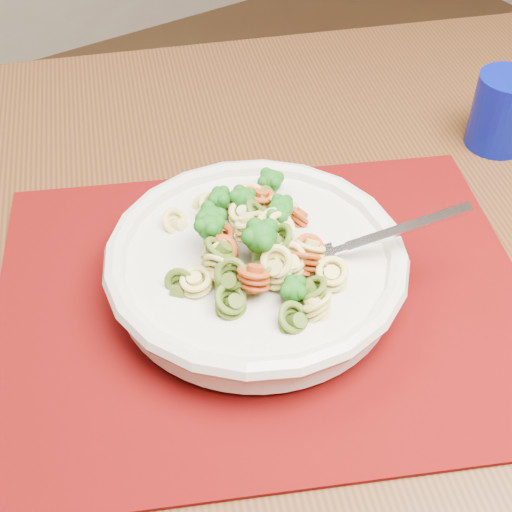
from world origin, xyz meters
TOP-DOWN VIEW (x-y plane):
  - dining_table at (-0.01, 0.13)m, footprint 1.46×1.21m
  - placemat at (-0.06, 0.05)m, footprint 0.60×0.54m
  - pasta_bowl at (-0.05, 0.07)m, footprint 0.27×0.27m
  - pasta_broccoli_heap at (-0.05, 0.07)m, footprint 0.23×0.23m
  - fork at (-0.01, 0.03)m, footprint 0.17×0.10m
  - tumbler at (0.30, 0.11)m, footprint 0.07×0.07m

SIDE VIEW (x-z plane):
  - dining_table at x=-0.01m, z-range 0.26..1.02m
  - placemat at x=-0.06m, z-range 0.76..0.76m
  - pasta_bowl at x=-0.05m, z-range 0.77..0.82m
  - tumbler at x=0.30m, z-range 0.76..0.84m
  - fork at x=-0.01m, z-range 0.77..0.84m
  - pasta_broccoli_heap at x=-0.05m, z-range 0.78..0.84m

